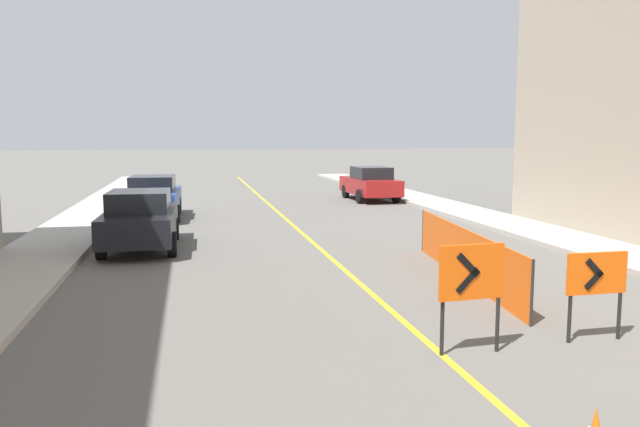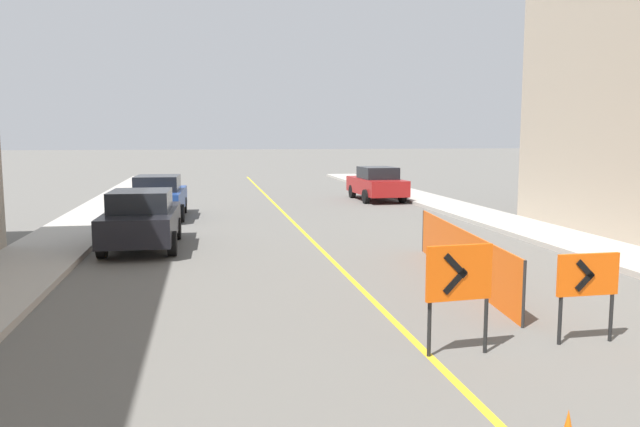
% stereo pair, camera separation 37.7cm
% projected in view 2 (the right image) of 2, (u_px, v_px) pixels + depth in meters
% --- Properties ---
extents(lane_stripe, '(0.12, 53.64, 0.01)m').
position_uv_depth(lane_stripe, '(301.00, 230.00, 20.27)').
color(lane_stripe, gold).
rests_on(lane_stripe, ground_plane).
extents(sidewalk_left, '(2.19, 53.64, 0.14)m').
position_uv_depth(sidewalk_left, '(70.00, 234.00, 18.99)').
color(sidewalk_left, '#ADA89E').
rests_on(sidewalk_left, ground_plane).
extents(sidewalk_right, '(2.19, 53.64, 0.14)m').
position_uv_depth(sidewalk_right, '(505.00, 222.00, 21.53)').
color(sidewalk_right, '#ADA89E').
rests_on(sidewalk_right, ground_plane).
extents(arrow_barricade_primary, '(0.98, 0.15, 1.55)m').
position_uv_depth(arrow_barricade_primary, '(459.00, 278.00, 8.57)').
color(arrow_barricade_primary, '#EF560C').
rests_on(arrow_barricade_primary, ground_plane).
extents(arrow_barricade_secondary, '(0.97, 0.09, 1.34)m').
position_uv_depth(arrow_barricade_secondary, '(588.00, 279.00, 9.08)').
color(arrow_barricade_secondary, '#EF560C').
rests_on(arrow_barricade_secondary, ground_plane).
extents(safety_mesh_fence, '(0.75, 6.65, 1.09)m').
position_uv_depth(safety_mesh_fence, '(461.00, 255.00, 13.13)').
color(safety_mesh_fence, '#EF560C').
rests_on(safety_mesh_fence, ground_plane).
extents(parked_car_curb_near, '(1.94, 4.33, 1.59)m').
position_uv_depth(parked_car_curb_near, '(142.00, 219.00, 16.85)').
color(parked_car_curb_near, black).
rests_on(parked_car_curb_near, ground_plane).
extents(parked_car_curb_mid, '(1.96, 4.36, 1.59)m').
position_uv_depth(parked_car_curb_mid, '(158.00, 197.00, 23.05)').
color(parked_car_curb_mid, navy).
rests_on(parked_car_curb_mid, ground_plane).
extents(parked_car_curb_far, '(1.96, 4.37, 1.59)m').
position_uv_depth(parked_car_curb_far, '(377.00, 184.00, 29.41)').
color(parked_car_curb_far, maroon).
rests_on(parked_car_curb_far, ground_plane).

